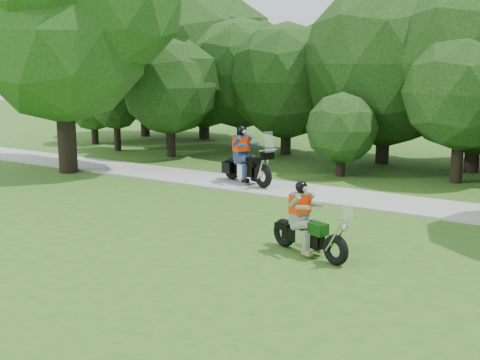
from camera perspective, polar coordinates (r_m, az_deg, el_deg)
The scene contains 6 objects.
ground at distance 11.63m, azimuth -5.03°, elevation -9.20°, with size 100.00×100.00×0.00m, color #2B5C1A.
walkway at distance 18.36m, azimuth 10.33°, elevation -1.63°, with size 60.00×2.20×0.06m, color gray.
tree_line at distance 24.22m, azimuth 19.45°, elevation 9.67°, with size 38.73×12.26×7.68m.
big_tree_west at distance 23.21m, azimuth -16.10°, elevation 14.99°, with size 8.64×6.56×9.96m.
chopper_motorcycle at distance 12.83m, azimuth 6.23°, elevation -4.53°, with size 2.15×1.10×1.57m.
touring_motorcycle at distance 19.95m, azimuth 0.40°, elevation 1.67°, with size 2.40×1.38×1.90m.
Camera 1 is at (6.68, -8.62, 4.04)m, focal length 45.00 mm.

